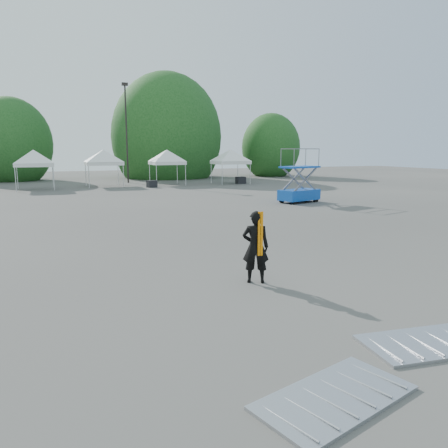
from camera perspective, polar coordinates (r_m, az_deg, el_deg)
name	(u,v)px	position (r m, az deg, el deg)	size (l,w,h in m)	color
ground	(215,255)	(14.03, -1.22, -4.02)	(120.00, 120.00, 0.00)	#474442
light_pole_east	(126,127)	(45.46, -12.64, 12.22)	(0.60, 0.25, 9.80)	black
tree_mid_w	(10,144)	(52.80, -26.13, 9.37)	(4.16, 4.16, 6.33)	#382314
tree_mid_e	(167,137)	(53.57, -7.48, 11.23)	(5.12, 5.12, 7.79)	#382314
tree_far_e	(271,147)	(56.53, 6.12, 9.94)	(3.84, 3.84, 5.84)	#382314
tent_d	(33,153)	(39.95, -23.64, 8.51)	(4.31, 4.31, 3.88)	silver
tent_e	(103,153)	(41.67, -15.50, 8.98)	(4.51, 4.51, 3.88)	silver
tent_f	(167,153)	(41.97, -7.47, 9.24)	(4.19, 4.19, 3.88)	silver
tent_g	(230,152)	(43.30, 0.84, 9.34)	(4.43, 4.43, 3.88)	silver
man	(256,247)	(10.96, 4.15, -3.00)	(0.79, 0.68, 1.83)	black
scissor_lift	(300,176)	(28.13, 9.84, 6.26)	(2.89, 1.98, 3.39)	#0D3FB4
barrier_left	(335,397)	(6.49, 14.27, -21.04)	(2.47, 1.68, 0.07)	#AAADB2
barrier_mid	(431,342)	(8.60, 25.46, -13.77)	(2.50, 1.48, 0.08)	#AAADB2
crate_mid	(152,184)	(39.53, -9.41, 5.19)	(0.80, 0.62, 0.62)	black
crate_east	(241,180)	(43.34, 2.19, 5.74)	(0.88, 0.68, 0.68)	black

